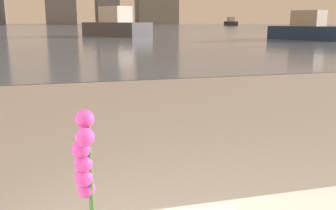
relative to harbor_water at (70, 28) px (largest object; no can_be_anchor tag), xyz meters
name	(u,v)px	position (x,y,z in m)	size (l,w,h in m)	color
harbor_water	(70,28)	(0.00, 0.00, 0.00)	(180.00, 110.00, 0.01)	slate
harbor_boat_2	(308,30)	(13.31, -42.37, 0.61)	(3.31, 4.80, 1.71)	navy
harbor_boat_3	(116,26)	(2.97, -34.15, 0.75)	(4.70, 5.82, 2.12)	#4C4C51
harbor_boat_4	(231,22)	(36.87, 21.01, 0.70)	(2.38, 5.41, 1.97)	#2D2D33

